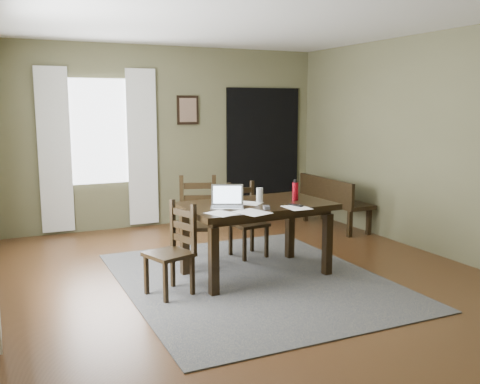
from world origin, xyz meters
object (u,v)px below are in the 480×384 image
chair_end (173,250)px  chair_back_left (198,222)px  bench (332,198)px  chair_back_right (246,221)px  laptop (227,201)px  water_bottle (295,191)px  dining_table (256,212)px

chair_end → chair_back_left: 1.03m
chair_end → bench: (3.03, 1.73, 0.02)m
chair_back_right → laptop: laptop is taller
chair_back_right → laptop: 1.06m
laptop → chair_back_right: bearing=77.2°
chair_back_right → water_bottle: 0.90m
chair_back_right → dining_table: bearing=-114.8°
laptop → water_bottle: water_bottle is taller
chair_back_right → water_bottle: bearing=-78.7°
bench → laptop: size_ratio=3.32×
dining_table → water_bottle: size_ratio=7.09×
dining_table → bench: dining_table is taller
chair_end → laptop: size_ratio=2.19×
chair_end → chair_back_right: (1.22, 0.91, -0.00)m
water_bottle → bench: bearing=44.8°
bench → dining_table: bearing=127.1°
laptop → water_bottle: 0.84m
dining_table → chair_end: chair_end is taller
chair_back_right → water_bottle: water_bottle is taller
chair_back_right → laptop: bearing=-134.5°
water_bottle → laptop: bearing=-176.3°
chair_end → water_bottle: water_bottle is taller
chair_end → chair_back_left: chair_back_left is taller
dining_table → bench: size_ratio=1.19×
dining_table → chair_back_left: bearing=119.1°
dining_table → chair_end: 1.05m
chair_back_right → bench: (1.81, 0.83, 0.02)m
chair_back_left → chair_back_right: bearing=24.1°
bench → water_bottle: water_bottle is taller
chair_end → chair_back_right: size_ratio=1.00×
chair_end → laptop: 0.76m
dining_table → chair_back_right: 0.79m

